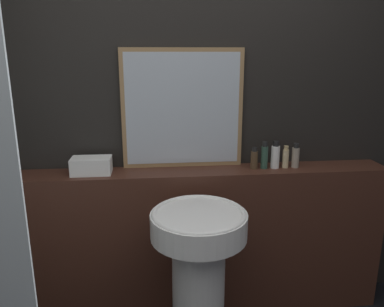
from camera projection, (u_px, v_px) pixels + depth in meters
name	position (u px, v px, depth m)	size (l,w,h in m)	color
wall_back	(196.00, 117.00, 2.33)	(8.00, 0.06, 2.50)	black
vanity_counter	(198.00, 241.00, 2.38)	(2.34, 0.24, 0.95)	#422319
pedestal_sink	(199.00, 272.00, 1.93)	(0.49, 0.49, 0.88)	white
mirror	(183.00, 109.00, 2.26)	(0.73, 0.03, 0.72)	#937047
towel_stack	(91.00, 166.00, 2.19)	(0.23, 0.14, 0.10)	white
shampoo_bottle	(254.00, 159.00, 2.28)	(0.04, 0.04, 0.13)	#4C3823
conditioner_bottle	(264.00, 156.00, 2.28)	(0.04, 0.04, 0.17)	#2D4C3D
lotion_bottle	(275.00, 156.00, 2.29)	(0.05, 0.05, 0.17)	white
body_wash_bottle	(286.00, 158.00, 2.30)	(0.04, 0.04, 0.14)	#C6B284
hand_soap_bottle	(295.00, 156.00, 2.30)	(0.05, 0.05, 0.15)	gray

